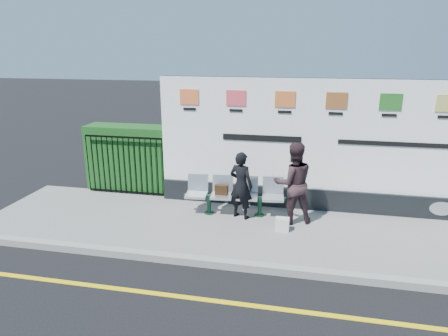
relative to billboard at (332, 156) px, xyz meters
name	(u,v)px	position (x,y,z in m)	size (l,w,h in m)	color
ground	(303,312)	(-0.50, -3.85, -1.42)	(80.00, 80.00, 0.00)	black
pavement	(305,234)	(-0.50, -1.35, -1.36)	(14.00, 3.00, 0.12)	gray
kerb	(304,272)	(-0.50, -2.85, -1.35)	(14.00, 0.18, 0.14)	gray
yellow_line	(303,312)	(-0.50, -3.85, -1.42)	(14.00, 0.10, 0.01)	yellow
billboard	(332,156)	(0.00, 0.00, 0.00)	(8.00, 0.30, 3.00)	black
hedge	(132,158)	(-5.08, 0.45, -0.45)	(2.35, 0.70, 1.70)	#184E19
railing	(125,165)	(-5.08, 0.00, -0.53)	(2.05, 0.06, 1.54)	black
bench	(234,205)	(-2.10, -0.76, -1.06)	(2.20, 0.57, 0.47)	#B3B8BC
woman_left	(241,185)	(-1.93, -0.88, -0.55)	(0.55, 0.36, 1.51)	black
woman_right	(293,183)	(-0.81, -0.88, -0.41)	(0.86, 0.67, 1.77)	#342227
handbag_brown	(222,190)	(-2.39, -0.79, -0.72)	(0.29, 0.12, 0.23)	black
carrier_bag_white	(282,224)	(-0.98, -1.38, -1.16)	(0.28, 0.17, 0.28)	silver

